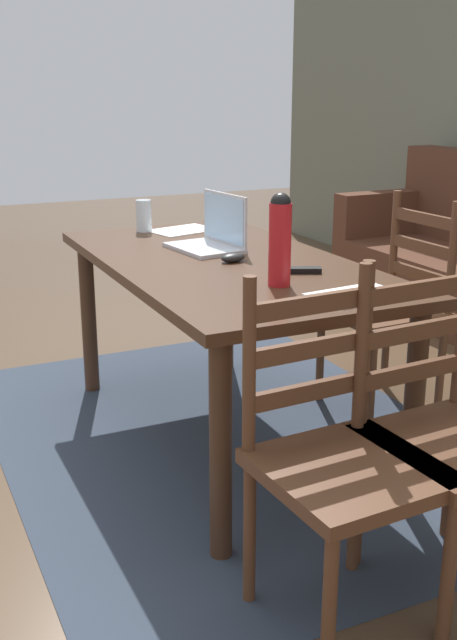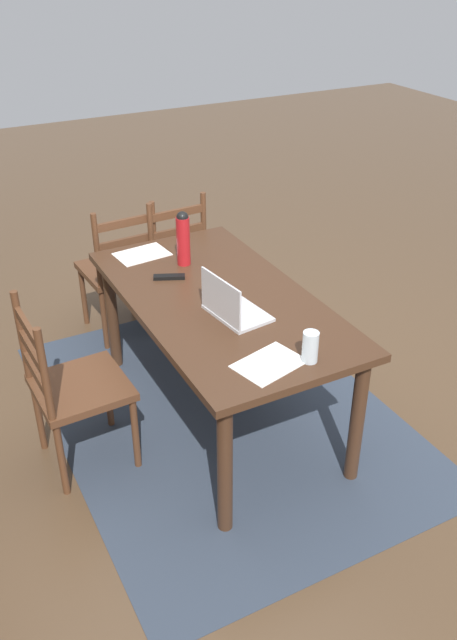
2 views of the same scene
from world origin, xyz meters
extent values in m
plane|color=brown|center=(0.00, 0.00, 0.00)|extent=(14.00, 14.00, 0.00)
cube|color=#333D4C|center=(0.00, 0.00, 0.00)|extent=(2.41, 1.78, 0.01)
cube|color=#422819|center=(0.00, 0.00, 0.74)|extent=(1.66, 0.88, 0.04)
cylinder|color=#422819|center=(-0.75, -0.36, 0.36)|extent=(0.07, 0.07, 0.72)
cylinder|color=#422819|center=(0.75, -0.36, 0.36)|extent=(0.07, 0.07, 0.72)
cylinder|color=#422819|center=(-0.75, 0.36, 0.36)|extent=(0.07, 0.07, 0.72)
cylinder|color=#422819|center=(0.75, 0.36, 0.36)|extent=(0.07, 0.07, 0.72)
cube|color=#56331E|center=(1.16, 0.18, 0.45)|extent=(0.47, 0.47, 0.04)
cylinder|color=#56331E|center=(1.36, 0.00, 0.21)|extent=(0.04, 0.04, 0.43)
cylinder|color=#56331E|center=(0.96, 0.35, 0.21)|extent=(0.04, 0.04, 0.43)
cylinder|color=#56331E|center=(0.98, -0.03, 0.21)|extent=(0.04, 0.04, 0.43)
cylinder|color=#56331E|center=(0.97, -0.03, 0.70)|extent=(0.04, 0.04, 0.50)
cube|color=#56331E|center=(0.96, 0.16, 0.60)|extent=(0.05, 0.36, 0.05)
cube|color=#56331E|center=(0.96, 0.16, 0.72)|extent=(0.05, 0.36, 0.05)
cube|color=#56331E|center=(0.96, 0.16, 0.85)|extent=(0.05, 0.36, 0.05)
cube|color=#56331E|center=(1.16, -0.18, 0.45)|extent=(0.46, 0.46, 0.04)
cylinder|color=#56331E|center=(1.34, 0.02, 0.21)|extent=(0.04, 0.04, 0.43)
cylinder|color=#56331E|center=(1.36, -0.35, 0.21)|extent=(0.04, 0.04, 0.43)
cylinder|color=#56331E|center=(0.96, 0.00, 0.21)|extent=(0.04, 0.04, 0.43)
cylinder|color=#56331E|center=(0.98, -0.38, 0.21)|extent=(0.04, 0.04, 0.43)
cylinder|color=#56331E|center=(0.95, 0.00, 0.70)|extent=(0.04, 0.04, 0.50)
cylinder|color=#56331E|center=(0.97, -0.38, 0.70)|extent=(0.04, 0.04, 0.50)
cube|color=#56331E|center=(0.96, -0.19, 0.60)|extent=(0.04, 0.36, 0.05)
cube|color=#56331E|center=(0.96, -0.19, 0.72)|extent=(0.04, 0.36, 0.05)
cube|color=#56331E|center=(0.96, -0.19, 0.85)|extent=(0.04, 0.36, 0.05)
cube|color=#56331E|center=(0.00, 0.77, 0.45)|extent=(0.46, 0.46, 0.04)
cylinder|color=#56331E|center=(0.20, 0.59, 0.21)|extent=(0.04, 0.04, 0.43)
cylinder|color=#56331E|center=(-0.18, 0.57, 0.21)|extent=(0.04, 0.04, 0.43)
cylinder|color=#56331E|center=(0.18, 0.97, 0.21)|extent=(0.04, 0.04, 0.43)
cylinder|color=#56331E|center=(-0.20, 0.95, 0.21)|extent=(0.04, 0.04, 0.43)
cylinder|color=#56331E|center=(0.18, 0.98, 0.70)|extent=(0.04, 0.04, 0.50)
cylinder|color=#56331E|center=(-0.20, 0.96, 0.70)|extent=(0.04, 0.04, 0.50)
cube|color=#56331E|center=(-0.01, 0.97, 0.60)|extent=(0.36, 0.04, 0.05)
cube|color=#56331E|center=(-0.01, 0.97, 0.72)|extent=(0.36, 0.04, 0.05)
cube|color=#56331E|center=(-0.01, 0.97, 0.85)|extent=(0.36, 0.04, 0.05)
cube|color=#512D1E|center=(-1.74, 2.07, 0.55)|extent=(0.16, 0.80, 0.30)
cube|color=silver|center=(-0.20, 0.00, 0.77)|extent=(0.35, 0.26, 0.02)
cube|color=silver|center=(-0.21, 0.10, 0.88)|extent=(0.32, 0.05, 0.21)
cube|color=#A5CCEA|center=(-0.21, 0.09, 0.88)|extent=(0.29, 0.04, 0.19)
cylinder|color=red|center=(0.44, 0.00, 0.90)|extent=(0.08, 0.08, 0.28)
sphere|color=black|center=(0.44, 0.00, 1.04)|extent=(0.07, 0.07, 0.07)
cylinder|color=silver|center=(-0.70, -0.09, 0.83)|extent=(0.07, 0.07, 0.15)
ellipsoid|color=black|center=(0.05, 0.01, 0.78)|extent=(0.07, 0.11, 0.03)
cube|color=black|center=(0.31, 0.15, 0.77)|extent=(0.11, 0.17, 0.02)
cube|color=white|center=(0.67, 0.17, 0.76)|extent=(0.24, 0.32, 0.00)
cube|color=white|center=(-0.64, 0.08, 0.76)|extent=(0.28, 0.34, 0.00)
camera|label=1|loc=(2.63, -1.21, 1.41)|focal=42.81mm
camera|label=2|loc=(-2.66, 1.34, 2.39)|focal=36.99mm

